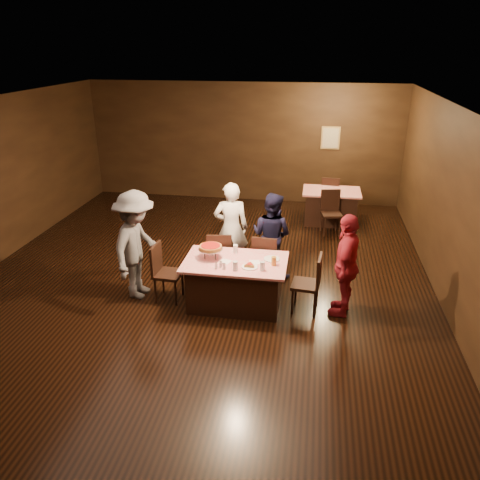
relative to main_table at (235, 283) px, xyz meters
name	(u,v)px	position (x,y,z in m)	size (l,w,h in m)	color
room	(193,166)	(-0.73, 0.44, 1.75)	(10.00, 10.04, 3.02)	black
main_table	(235,283)	(0.00, 0.00, 0.00)	(1.60, 1.00, 0.77)	red
back_table	(331,207)	(1.55, 4.00, 0.00)	(1.30, 0.90, 0.77)	red
chair_far_left	(220,256)	(-0.40, 0.75, 0.09)	(0.42, 0.42, 0.95)	black
chair_far_right	(266,259)	(0.40, 0.75, 0.09)	(0.42, 0.42, 0.95)	black
chair_end_left	(168,273)	(-1.10, 0.00, 0.09)	(0.42, 0.42, 0.95)	black
chair_end_right	(306,283)	(1.10, 0.00, 0.09)	(0.42, 0.42, 0.95)	black
chair_back_near	(331,213)	(1.55, 3.30, 0.09)	(0.42, 0.42, 0.95)	black
chair_back_far	(330,195)	(1.55, 4.60, 0.09)	(0.42, 0.42, 0.95)	black
diner_white_jacket	(231,228)	(-0.28, 1.17, 0.46)	(0.61, 0.40, 1.69)	white
diner_navy_hoodie	(271,235)	(0.45, 1.13, 0.39)	(0.75, 0.59, 1.55)	black
diner_grey_knit	(136,245)	(-1.62, 0.05, 0.52)	(1.16, 0.67, 1.80)	slate
diner_red_shirt	(346,265)	(1.68, 0.03, 0.43)	(0.96, 0.40, 1.63)	#AD2031
pizza_stand	(211,247)	(-0.40, 0.05, 0.57)	(0.38, 0.38, 0.22)	black
plate_with_slice	(250,266)	(0.25, -0.18, 0.41)	(0.25, 0.25, 0.06)	white
plate_empty	(272,259)	(0.55, 0.15, 0.39)	(0.25, 0.25, 0.01)	white
glass_front_left	(235,266)	(0.05, -0.30, 0.46)	(0.08, 0.08, 0.14)	silver
glass_front_right	(262,266)	(0.45, -0.25, 0.46)	(0.08, 0.08, 0.14)	silver
glass_amber	(274,261)	(0.60, -0.05, 0.46)	(0.08, 0.08, 0.14)	#BF7F26
glass_back	(235,249)	(-0.05, 0.30, 0.46)	(0.08, 0.08, 0.14)	silver
condiments	(220,265)	(-0.18, -0.28, 0.43)	(0.17, 0.10, 0.09)	silver
napkin_center	(255,262)	(0.30, 0.00, 0.39)	(0.16, 0.16, 0.01)	white
napkin_left	(225,262)	(-0.15, -0.05, 0.39)	(0.16, 0.16, 0.01)	white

